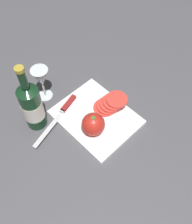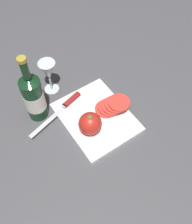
{
  "view_description": "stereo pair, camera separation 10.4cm",
  "coord_description": "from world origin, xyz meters",
  "px_view_note": "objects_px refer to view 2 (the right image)",
  "views": [
    {
      "loc": [
        0.45,
        -0.42,
        0.91
      ],
      "look_at": [
        0.03,
        -0.01,
        0.05
      ],
      "focal_mm": 42.0,
      "sensor_mm": 36.0,
      "label": 1
    },
    {
      "loc": [
        0.51,
        -0.34,
        0.91
      ],
      "look_at": [
        0.03,
        -0.01,
        0.05
      ],
      "focal_mm": 42.0,
      "sensor_mm": 36.0,
      "label": 2
    }
  ],
  "objects_px": {
    "knife": "(66,104)",
    "wine_bottle": "(34,97)",
    "whole_tomato": "(90,124)",
    "wine_glass": "(48,72)",
    "tomato_slice_stack_near": "(112,106)"
  },
  "relations": [
    {
      "from": "wine_glass",
      "to": "knife",
      "type": "distance_m",
      "value": 0.15
    },
    {
      "from": "whole_tomato",
      "to": "tomato_slice_stack_near",
      "type": "distance_m",
      "value": 0.14
    },
    {
      "from": "tomato_slice_stack_near",
      "to": "whole_tomato",
      "type": "bearing_deg",
      "value": -75.64
    },
    {
      "from": "wine_glass",
      "to": "tomato_slice_stack_near",
      "type": "xyz_separation_m",
      "value": [
        0.25,
        0.15,
        -0.07
      ]
    },
    {
      "from": "wine_bottle",
      "to": "tomato_slice_stack_near",
      "type": "relative_size",
      "value": 2.28
    },
    {
      "from": "whole_tomato",
      "to": "knife",
      "type": "xyz_separation_m",
      "value": [
        -0.16,
        -0.02,
        -0.04
      ]
    },
    {
      "from": "wine_bottle",
      "to": "knife",
      "type": "distance_m",
      "value": 0.15
    },
    {
      "from": "wine_bottle",
      "to": "whole_tomato",
      "type": "xyz_separation_m",
      "value": [
        0.19,
        0.13,
        -0.05
      ]
    },
    {
      "from": "whole_tomato",
      "to": "knife",
      "type": "bearing_deg",
      "value": -173.81
    },
    {
      "from": "knife",
      "to": "wine_bottle",
      "type": "bearing_deg",
      "value": -34.36
    },
    {
      "from": "wine_bottle",
      "to": "wine_glass",
      "type": "height_order",
      "value": "wine_bottle"
    },
    {
      "from": "whole_tomato",
      "to": "tomato_slice_stack_near",
      "type": "xyz_separation_m",
      "value": [
        -0.03,
        0.13,
        -0.02
      ]
    },
    {
      "from": "whole_tomato",
      "to": "wine_bottle",
      "type": "bearing_deg",
      "value": -146.33
    },
    {
      "from": "wine_bottle",
      "to": "wine_glass",
      "type": "distance_m",
      "value": 0.14
    },
    {
      "from": "wine_glass",
      "to": "knife",
      "type": "relative_size",
      "value": 0.58
    }
  ]
}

